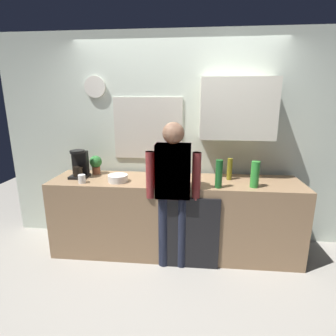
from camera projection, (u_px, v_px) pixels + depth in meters
ground_plane at (173, 264)px, 3.03m from camera, size 8.00×8.00×0.00m
kitchen_counter at (175, 216)px, 3.20m from camera, size 2.88×0.64×0.91m
dishwasher_panel at (193, 234)px, 2.87m from camera, size 0.56×0.02×0.82m
back_wall_assembly at (184, 137)px, 3.35m from camera, size 4.48×0.42×2.60m
coffee_maker at (79, 165)px, 3.17m from camera, size 0.20×0.20×0.33m
bottle_green_wine at (219, 174)px, 2.79m from camera, size 0.07×0.07×0.30m
bottle_red_vinegar at (176, 175)px, 2.90m from camera, size 0.06×0.06×0.22m
bottle_amber_beer at (159, 173)px, 2.96m from camera, size 0.06×0.06×0.23m
bottle_clear_soda at (255, 174)px, 2.81m from camera, size 0.09×0.09×0.28m
bottle_olive_oil at (230, 169)px, 3.07m from camera, size 0.06×0.06×0.25m
cup_white_mug at (82, 179)px, 2.97m from camera, size 0.08×0.08×0.09m
cup_blue_mug at (175, 173)px, 3.20m from camera, size 0.08×0.08×0.10m
mixing_bowl at (118, 178)px, 3.01m from camera, size 0.22×0.22×0.08m
potted_plant at (96, 163)px, 3.31m from camera, size 0.15×0.15×0.23m
person_at_sink at (173, 185)px, 2.79m from camera, size 0.57×0.22×1.60m
person_guest at (173, 185)px, 2.79m from camera, size 0.57×0.22×1.60m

